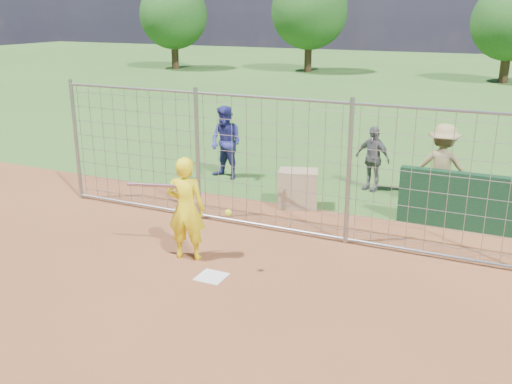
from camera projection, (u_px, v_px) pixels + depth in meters
The scene contains 11 objects.
ground at pixel (218, 272), 9.05m from camera, with size 100.00×100.00×0.00m, color #2D591E.
infield_dirt at pixel (91, 378), 6.46m from camera, with size 18.00×18.00×0.00m, color brown.
home_plate at pixel (212, 277), 8.88m from camera, with size 0.43×0.43×0.02m, color silver.
dugout_wall at pixel (469, 202), 10.63m from camera, with size 2.60×0.20×1.10m, color #11381E.
batter at pixel (186, 209), 9.32m from camera, with size 0.64×0.42×1.75m, color yellow.
bystander_a at pixel (226, 143), 13.81m from camera, with size 0.87×0.68×1.78m, color navy.
bystander_b at pixel (372, 158), 12.97m from camera, with size 0.87×0.36×1.49m, color #55565A.
bystander_c at pixel (442, 167), 11.73m from camera, with size 1.15×0.66×1.78m, color #978352.
equipment_bin at pixel (298, 189), 11.92m from camera, with size 0.80×0.55×0.80m, color tan.
equipment_in_play at pixel (171, 192), 9.08m from camera, with size 1.85×0.31×0.34m.
backstop_fence at pixel (269, 166), 10.39m from camera, with size 9.08×0.08×2.60m.
Camera 1 is at (4.01, -7.21, 4.00)m, focal length 40.00 mm.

